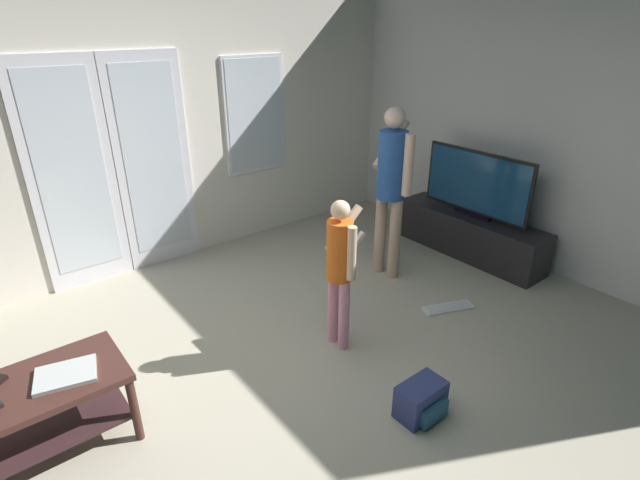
{
  "coord_description": "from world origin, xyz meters",
  "views": [
    {
      "loc": [
        -1.25,
        -2.14,
        2.27
      ],
      "look_at": [
        0.77,
        0.41,
        0.77
      ],
      "focal_mm": 26.99,
      "sensor_mm": 36.0,
      "label": 1
    }
  ],
  "objects_px": {
    "flat_screen_tv": "(477,184)",
    "person_adult": "(392,179)",
    "backpack": "(421,400)",
    "tv_stand": "(470,235)",
    "coffee_table": "(27,408)",
    "person_child": "(340,262)",
    "laptop_closed": "(66,375)",
    "loose_keyboard": "(448,308)"
  },
  "relations": [
    {
      "from": "tv_stand",
      "to": "person_child",
      "type": "relative_size",
      "value": 1.37
    },
    {
      "from": "coffee_table",
      "to": "backpack",
      "type": "distance_m",
      "value": 2.26
    },
    {
      "from": "coffee_table",
      "to": "person_child",
      "type": "relative_size",
      "value": 0.89
    },
    {
      "from": "flat_screen_tv",
      "to": "backpack",
      "type": "relative_size",
      "value": 3.82
    },
    {
      "from": "coffee_table",
      "to": "flat_screen_tv",
      "type": "xyz_separation_m",
      "value": [
        4.07,
        0.06,
        0.42
      ]
    },
    {
      "from": "coffee_table",
      "to": "backpack",
      "type": "relative_size",
      "value": 3.37
    },
    {
      "from": "person_adult",
      "to": "flat_screen_tv",
      "type": "bearing_deg",
      "value": -13.95
    },
    {
      "from": "tv_stand",
      "to": "loose_keyboard",
      "type": "relative_size",
      "value": 3.5
    },
    {
      "from": "flat_screen_tv",
      "to": "laptop_closed",
      "type": "distance_m",
      "value": 3.87
    },
    {
      "from": "flat_screen_tv",
      "to": "coffee_table",
      "type": "bearing_deg",
      "value": -179.1
    },
    {
      "from": "laptop_closed",
      "to": "flat_screen_tv",
      "type": "bearing_deg",
      "value": 15.7
    },
    {
      "from": "coffee_table",
      "to": "laptop_closed",
      "type": "relative_size",
      "value": 3.33
    },
    {
      "from": "tv_stand",
      "to": "flat_screen_tv",
      "type": "xyz_separation_m",
      "value": [
        -0.0,
        0.0,
        0.55
      ]
    },
    {
      "from": "tv_stand",
      "to": "backpack",
      "type": "relative_size",
      "value": 5.2
    },
    {
      "from": "backpack",
      "to": "person_adult",
      "type": "bearing_deg",
      "value": 51.01
    },
    {
      "from": "person_child",
      "to": "coffee_table",
      "type": "bearing_deg",
      "value": 172.55
    },
    {
      "from": "person_child",
      "to": "laptop_closed",
      "type": "xyz_separation_m",
      "value": [
        -1.79,
        0.22,
        -0.21
      ]
    },
    {
      "from": "person_adult",
      "to": "backpack",
      "type": "height_order",
      "value": "person_adult"
    },
    {
      "from": "person_adult",
      "to": "coffee_table",
      "type": "bearing_deg",
      "value": -174.38
    },
    {
      "from": "person_adult",
      "to": "person_child",
      "type": "bearing_deg",
      "value": -152.54
    },
    {
      "from": "tv_stand",
      "to": "person_child",
      "type": "height_order",
      "value": "person_child"
    },
    {
      "from": "coffee_table",
      "to": "flat_screen_tv",
      "type": "height_order",
      "value": "flat_screen_tv"
    },
    {
      "from": "tv_stand",
      "to": "flat_screen_tv",
      "type": "bearing_deg",
      "value": 114.74
    },
    {
      "from": "tv_stand",
      "to": "person_adult",
      "type": "height_order",
      "value": "person_adult"
    },
    {
      "from": "coffee_table",
      "to": "person_adult",
      "type": "distance_m",
      "value": 3.18
    },
    {
      "from": "flat_screen_tv",
      "to": "person_adult",
      "type": "xyz_separation_m",
      "value": [
        -0.97,
        0.24,
        0.18
      ]
    },
    {
      "from": "laptop_closed",
      "to": "loose_keyboard",
      "type": "bearing_deg",
      "value": 5.21
    },
    {
      "from": "flat_screen_tv",
      "to": "person_adult",
      "type": "bearing_deg",
      "value": 166.05
    },
    {
      "from": "flat_screen_tv",
      "to": "person_child",
      "type": "distance_m",
      "value": 2.09
    },
    {
      "from": "flat_screen_tv",
      "to": "person_adult",
      "type": "relative_size",
      "value": 0.74
    },
    {
      "from": "tv_stand",
      "to": "laptop_closed",
      "type": "bearing_deg",
      "value": -178.51
    },
    {
      "from": "flat_screen_tv",
      "to": "person_adult",
      "type": "height_order",
      "value": "person_adult"
    },
    {
      "from": "laptop_closed",
      "to": "tv_stand",
      "type": "bearing_deg",
      "value": 15.65
    },
    {
      "from": "laptop_closed",
      "to": "coffee_table",
      "type": "bearing_deg",
      "value": -176.38
    },
    {
      "from": "coffee_table",
      "to": "person_child",
      "type": "height_order",
      "value": "person_child"
    },
    {
      "from": "person_child",
      "to": "backpack",
      "type": "distance_m",
      "value": 1.06
    },
    {
      "from": "flat_screen_tv",
      "to": "backpack",
      "type": "bearing_deg",
      "value": -150.63
    },
    {
      "from": "coffee_table",
      "to": "backpack",
      "type": "bearing_deg",
      "value": -30.6
    },
    {
      "from": "flat_screen_tv",
      "to": "laptop_closed",
      "type": "xyz_separation_m",
      "value": [
        -3.86,
        -0.1,
        -0.28
      ]
    },
    {
      "from": "coffee_table",
      "to": "person_child",
      "type": "xyz_separation_m",
      "value": [
        2.01,
        -0.26,
        0.35
      ]
    },
    {
      "from": "person_child",
      "to": "loose_keyboard",
      "type": "height_order",
      "value": "person_child"
    },
    {
      "from": "backpack",
      "to": "flat_screen_tv",
      "type": "bearing_deg",
      "value": 29.37
    }
  ]
}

